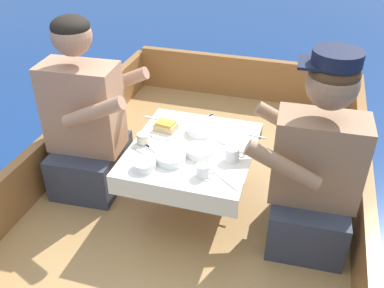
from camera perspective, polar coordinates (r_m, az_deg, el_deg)
ground_plane at (r=2.58m, az=-0.64°, el=-14.81°), size 60.00×60.00×0.00m
boat_deck at (r=2.46m, az=-0.66°, el=-12.27°), size 1.82×3.10×0.32m
gunwale_port at (r=2.60m, az=-19.55°, el=-2.85°), size 0.06×3.10×0.29m
gunwale_starboard at (r=2.22m, az=21.87°, el=-10.35°), size 0.06×3.10×0.29m
bow_coaming at (r=3.52m, az=6.68°, el=8.83°), size 1.70×0.06×0.34m
cockpit_table at (r=2.22m, az=0.00°, el=-1.36°), size 0.62×0.70×0.38m
person_port at (r=2.42m, az=-13.93°, el=2.55°), size 0.54×0.46×1.00m
person_starboard at (r=2.06m, az=16.02°, el=-3.41°), size 0.54×0.46×0.99m
plate_sandwich at (r=2.33m, az=-3.50°, el=1.83°), size 0.19×0.19×0.01m
plate_bread at (r=2.28m, az=5.24°, el=0.93°), size 0.16×0.16×0.01m
sandwich at (r=2.32m, az=-3.52°, el=2.41°), size 0.13×0.10×0.05m
bowl_port_near at (r=2.12m, az=1.06°, el=-0.91°), size 0.14×0.14×0.04m
bowl_starboard_near at (r=2.04m, az=-6.39°, el=-2.73°), size 0.11×0.11×0.04m
bowl_center_far at (r=2.08m, az=-2.85°, el=-1.80°), size 0.15×0.15×0.04m
bowl_port_far at (r=2.30m, az=1.12°, el=1.99°), size 0.14×0.14×0.04m
coffee_cup_port at (r=2.09m, az=5.39°, el=-1.31°), size 0.10×0.07×0.07m
coffee_cup_starboard at (r=1.98m, az=1.44°, el=-3.51°), size 0.09×0.06×0.06m
tin_can at (r=2.23m, az=-6.53°, el=0.71°), size 0.07×0.07×0.05m
utensil_fork_port at (r=2.46m, az=1.63°, el=3.53°), size 0.12×0.14×0.00m
utensil_knife_port at (r=2.14m, az=-6.19°, el=-1.49°), size 0.15×0.09×0.00m
utensil_spoon_port at (r=2.32m, az=7.15°, el=1.38°), size 0.17×0.04×0.01m
utensil_fork_starboard at (r=2.17m, az=-5.25°, el=-0.87°), size 0.15×0.11×0.00m
utensil_knife_starboard at (r=1.96m, az=4.54°, el=-4.95°), size 0.14×0.12×0.00m
utensil_spoon_starboard at (r=2.46m, az=-5.18°, el=3.45°), size 0.17×0.03×0.01m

